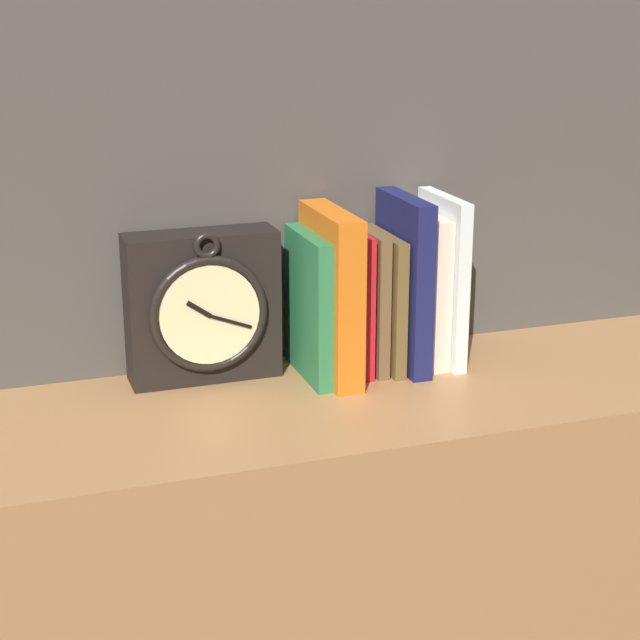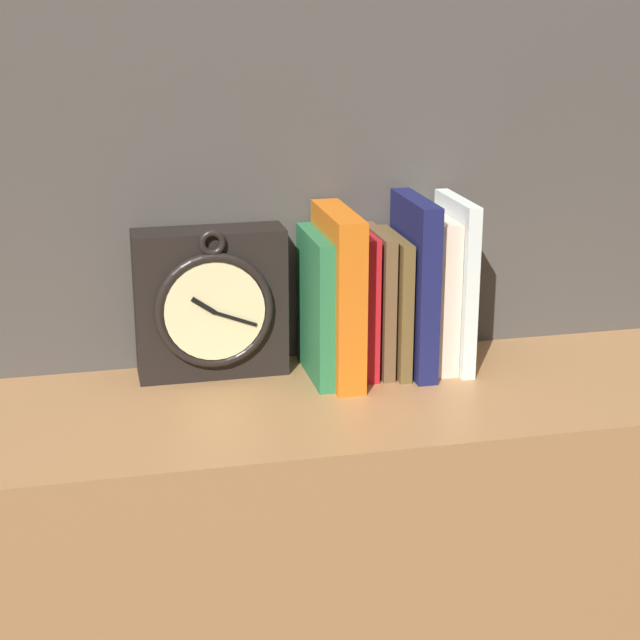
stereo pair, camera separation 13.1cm
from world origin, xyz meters
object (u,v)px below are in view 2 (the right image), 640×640
object	(u,v)px
book_slot0_green	(315,306)
book_slot7_white	(455,282)
book_slot3_brown	(378,301)
book_slot4_brown	(393,303)
clock	(211,304)
book_slot2_red	(359,301)
book_slot5_navy	(414,285)
book_slot1_orange	(338,295)
book_slot6_cream	(434,291)

from	to	relation	value
book_slot0_green	book_slot7_white	xyz separation A→B (m)	(0.19, 0.00, 0.02)
book_slot3_brown	book_slot4_brown	xyz separation A→B (m)	(0.02, -0.00, -0.00)
clock	book_slot4_brown	size ratio (longest dim) A/B	1.11
book_slot2_red	book_slot7_white	world-z (taller)	book_slot7_white
book_slot5_navy	book_slot4_brown	bearing A→B (deg)	165.99
clock	book_slot0_green	world-z (taller)	clock
book_slot1_orange	book_slot6_cream	size ratio (longest dim) A/B	1.09
book_slot0_green	book_slot6_cream	size ratio (longest dim) A/B	0.94
book_slot1_orange	book_slot3_brown	distance (m)	0.06
book_slot3_brown	book_slot6_cream	size ratio (longest dim) A/B	0.92
book_slot6_cream	book_slot4_brown	bearing A→B (deg)	-176.48
book_slot6_cream	book_slot0_green	bearing A→B (deg)	-176.81
clock	book_slot7_white	bearing A→B (deg)	-5.38
clock	book_slot6_cream	size ratio (longest dim) A/B	1.00
book_slot0_green	book_slot2_red	distance (m)	0.06
clock	book_slot1_orange	distance (m)	0.17
clock	book_slot2_red	size ratio (longest dim) A/B	1.07
book_slot1_orange	book_slot0_green	bearing A→B (deg)	165.16
book_slot0_green	book_slot5_navy	xyz separation A→B (m)	(0.13, -0.00, 0.02)
book_slot3_brown	book_slot7_white	xyz separation A→B (m)	(0.10, -0.01, 0.02)
book_slot3_brown	book_slot5_navy	bearing A→B (deg)	-12.93
clock	book_slot6_cream	world-z (taller)	same
book_slot2_red	book_slot3_brown	world-z (taller)	book_slot2_red
book_slot4_brown	book_slot1_orange	bearing A→B (deg)	-170.48
book_slot1_orange	book_slot4_brown	xyz separation A→B (m)	(0.08, 0.01, -0.02)
book_slot4_brown	book_slot2_red	bearing A→B (deg)	174.61
book_slot1_orange	book_slot7_white	bearing A→B (deg)	3.94
book_slot0_green	book_slot4_brown	world-z (taller)	book_slot0_green
book_slot1_orange	book_slot7_white	world-z (taller)	book_slot7_white
book_slot1_orange	book_slot3_brown	bearing A→B (deg)	16.43
clock	book_slot2_red	distance (m)	0.20
book_slot6_cream	book_slot1_orange	bearing A→B (deg)	-172.99
clock	book_slot2_red	world-z (taller)	clock
book_slot0_green	book_slot3_brown	xyz separation A→B (m)	(0.09, 0.01, -0.00)
clock	book_slot6_cream	distance (m)	0.30
book_slot0_green	book_slot1_orange	distance (m)	0.03
book_slot1_orange	clock	bearing A→B (deg)	165.38
book_slot1_orange	book_slot4_brown	world-z (taller)	book_slot1_orange
book_slot2_red	book_slot3_brown	distance (m)	0.03
book_slot2_red	book_slot3_brown	xyz separation A→B (m)	(0.03, -0.00, -0.00)
book_slot0_green	book_slot4_brown	distance (m)	0.11
book_slot4_brown	book_slot5_navy	xyz separation A→B (m)	(0.03, -0.01, 0.02)
clock	book_slot4_brown	xyz separation A→B (m)	(0.24, -0.03, -0.01)
book_slot0_green	book_slot1_orange	bearing A→B (deg)	-14.84
book_slot5_navy	clock	bearing A→B (deg)	172.50
clock	book_slot5_navy	bearing A→B (deg)	-7.50
book_slot0_green	clock	bearing A→B (deg)	165.42
book_slot0_green	book_slot4_brown	xyz separation A→B (m)	(0.11, 0.01, -0.00)
book_slot3_brown	book_slot1_orange	bearing A→B (deg)	-163.57
clock	book_slot2_red	bearing A→B (deg)	-7.12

